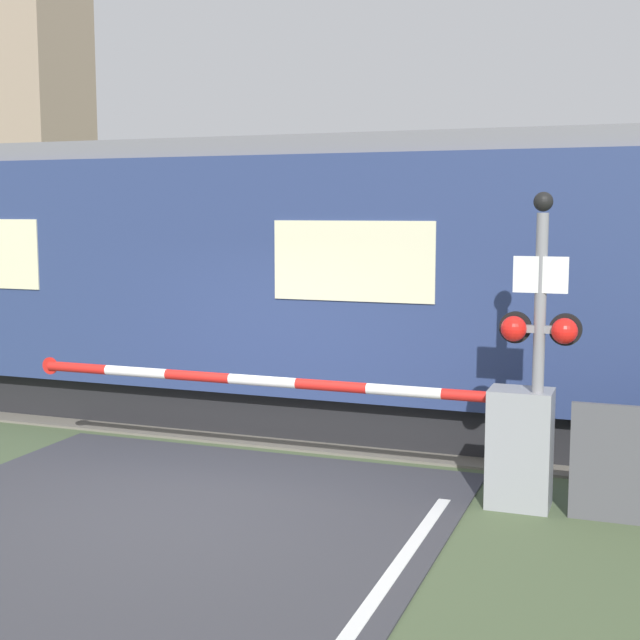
# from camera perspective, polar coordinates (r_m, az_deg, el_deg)

# --- Properties ---
(ground_plane) EXTENTS (80.00, 80.00, 0.00)m
(ground_plane) POSITION_cam_1_polar(r_m,az_deg,el_deg) (8.93, -8.68, -11.68)
(ground_plane) COLOR #475638
(track_bed) EXTENTS (36.00, 3.20, 0.13)m
(track_bed) POSITION_cam_1_polar(r_m,az_deg,el_deg) (12.25, -0.05, -6.32)
(track_bed) COLOR #666056
(track_bed) RESTS_ON ground_plane
(train) EXTENTS (19.46, 2.83, 3.74)m
(train) POSITION_cam_1_polar(r_m,az_deg,el_deg) (14.10, -17.17, 2.92)
(train) COLOR black
(train) RESTS_ON ground_plane
(crossing_barrier) EXTENTS (5.80, 0.44, 1.16)m
(crossing_barrier) POSITION_cam_1_polar(r_m,az_deg,el_deg) (8.91, 9.59, -7.26)
(crossing_barrier) COLOR gray
(crossing_barrier) RESTS_ON ground_plane
(signal_post) EXTENTS (0.76, 0.26, 3.02)m
(signal_post) POSITION_cam_1_polar(r_m,az_deg,el_deg) (8.51, 13.86, -0.80)
(signal_post) COLOR gray
(signal_post) RESTS_ON ground_plane
(distant_building) EXTENTS (3.86, 3.86, 13.60)m
(distant_building) POSITION_cam_1_polar(r_m,az_deg,el_deg) (36.64, -18.01, 13.00)
(distant_building) COLOR gray
(distant_building) RESTS_ON ground_plane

